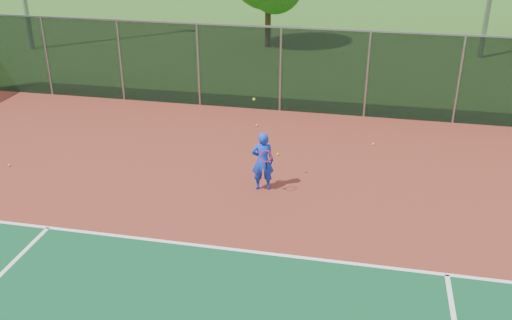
# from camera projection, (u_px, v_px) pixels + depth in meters

# --- Properties ---
(court_apron) EXTENTS (30.00, 20.00, 0.02)m
(court_apron) POSITION_uv_depth(u_px,v_px,m) (346.00, 293.00, 11.20)
(court_apron) COLOR maroon
(court_apron) RESTS_ON ground
(fence_back) EXTENTS (30.00, 0.06, 3.03)m
(fence_back) POSITION_uv_depth(u_px,v_px,m) (367.00, 74.00, 19.41)
(fence_back) COLOR black
(fence_back) RESTS_ON court_apron
(tennis_player) EXTENTS (0.65, 0.66, 2.49)m
(tennis_player) POSITION_uv_depth(u_px,v_px,m) (263.00, 161.00, 14.81)
(tennis_player) COLOR #1534C9
(tennis_player) RESTS_ON court_apron
(practice_ball_1) EXTENTS (0.07, 0.07, 0.07)m
(practice_ball_1) POSITION_uv_depth(u_px,v_px,m) (257.00, 126.00, 19.17)
(practice_ball_1) COLOR #C3C917
(practice_ball_1) RESTS_ON court_apron
(practice_ball_2) EXTENTS (0.07, 0.07, 0.07)m
(practice_ball_2) POSITION_uv_depth(u_px,v_px,m) (9.00, 165.00, 16.37)
(practice_ball_2) COLOR #C3C917
(practice_ball_2) RESTS_ON court_apron
(practice_ball_5) EXTENTS (0.07, 0.07, 0.07)m
(practice_ball_5) POSITION_uv_depth(u_px,v_px,m) (278.00, 154.00, 17.06)
(practice_ball_5) COLOR #C3C917
(practice_ball_5) RESTS_ON court_apron
(practice_ball_6) EXTENTS (0.07, 0.07, 0.07)m
(practice_ball_6) POSITION_uv_depth(u_px,v_px,m) (373.00, 144.00, 17.76)
(practice_ball_6) COLOR #C3C917
(practice_ball_6) RESTS_ON court_apron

